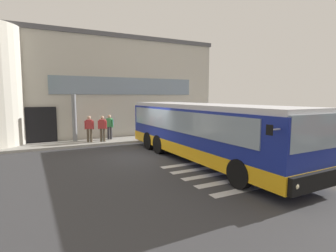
{
  "coord_description": "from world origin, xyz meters",
  "views": [
    {
      "loc": [
        -4.82,
        -12.2,
        3.05
      ],
      "look_at": [
        1.27,
        -0.08,
        1.5
      ],
      "focal_mm": 27.64,
      "sensor_mm": 36.0,
      "label": 1
    }
  ],
  "objects_px": {
    "passenger_near_column": "(89,128)",
    "passenger_at_curb_edge": "(110,125)",
    "entry_support_column": "(74,118)",
    "passenger_by_doorway": "(102,127)",
    "bus_main_foreground": "(203,133)"
  },
  "relations": [
    {
      "from": "bus_main_foreground",
      "to": "entry_support_column",
      "type": "bearing_deg",
      "value": 123.07
    },
    {
      "from": "entry_support_column",
      "to": "passenger_by_doorway",
      "type": "bearing_deg",
      "value": -31.03
    },
    {
      "from": "passenger_near_column",
      "to": "passenger_at_curb_edge",
      "type": "distance_m",
      "value": 1.54
    },
    {
      "from": "bus_main_foreground",
      "to": "passenger_near_column",
      "type": "height_order",
      "value": "bus_main_foreground"
    },
    {
      "from": "passenger_near_column",
      "to": "passenger_by_doorway",
      "type": "relative_size",
      "value": 1.0
    },
    {
      "from": "passenger_by_doorway",
      "to": "entry_support_column",
      "type": "bearing_deg",
      "value": 148.97
    },
    {
      "from": "entry_support_column",
      "to": "bus_main_foreground",
      "type": "distance_m",
      "value": 8.96
    },
    {
      "from": "entry_support_column",
      "to": "passenger_near_column",
      "type": "distance_m",
      "value": 1.22
    },
    {
      "from": "bus_main_foreground",
      "to": "passenger_at_curb_edge",
      "type": "height_order",
      "value": "bus_main_foreground"
    },
    {
      "from": "entry_support_column",
      "to": "passenger_near_column",
      "type": "bearing_deg",
      "value": -41.32
    },
    {
      "from": "passenger_near_column",
      "to": "passenger_by_doorway",
      "type": "bearing_deg",
      "value": -17.6
    },
    {
      "from": "passenger_near_column",
      "to": "bus_main_foreground",
      "type": "bearing_deg",
      "value": -59.0
    },
    {
      "from": "entry_support_column",
      "to": "passenger_by_doorway",
      "type": "distance_m",
      "value": 1.94
    },
    {
      "from": "passenger_by_doorway",
      "to": "passenger_at_curb_edge",
      "type": "height_order",
      "value": "same"
    },
    {
      "from": "entry_support_column",
      "to": "passenger_at_curb_edge",
      "type": "distance_m",
      "value": 2.32
    }
  ]
}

